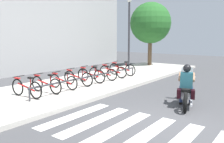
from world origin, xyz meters
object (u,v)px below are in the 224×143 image
at_px(rider, 186,82).
at_px(bicycle_4, 91,75).
at_px(tree_near_rack, 150,23).
at_px(street_lamp, 129,29).
at_px(bicycle_5, 102,73).
at_px(bicycle_0, 26,88).
at_px(bicycle_2, 63,81).
at_px(bicycle_6, 113,71).
at_px(motorcycle, 186,92).
at_px(bicycle_1, 46,84).
at_px(bicycle_3, 78,78).
at_px(bike_rack, 94,76).
at_px(bicycle_7, 122,69).

xyz_separation_m(rider, bicycle_4, (0.60, 4.85, -0.32)).
bearing_deg(tree_near_rack, street_lamp, -173.63).
relative_size(bicycle_5, street_lamp, 0.36).
height_order(bicycle_0, bicycle_2, bicycle_0).
bearing_deg(bicycle_6, rider, -115.87).
bearing_deg(tree_near_rack, motorcycle, -145.14).
bearing_deg(tree_near_rack, bicycle_2, -173.89).
relative_size(rider, bicycle_2, 0.93).
height_order(bicycle_6, tree_near_rack, tree_near_rack).
height_order(bicycle_1, bicycle_3, bicycle_3).
bearing_deg(bicycle_5, bicycle_6, -0.03).
xyz_separation_m(bicycle_0, bicycle_5, (4.39, 0.00, -0.01)).
bearing_deg(bicycle_2, bicycle_3, -0.05).
relative_size(bicycle_6, street_lamp, 0.36).
height_order(bicycle_3, tree_near_rack, tree_near_rack).
relative_size(bicycle_0, bicycle_4, 1.00).
bearing_deg(bicycle_0, rider, -58.99).
bearing_deg(bicycle_4, bicycle_2, 179.96).
distance_m(motorcycle, bicycle_5, 5.03).
height_order(bicycle_2, bicycle_3, bicycle_3).
distance_m(motorcycle, bicycle_2, 4.99).
bearing_deg(bicycle_6, bicycle_0, -179.99).
bearing_deg(bicycle_4, bicycle_5, 0.10).
height_order(bicycle_0, bicycle_1, bicycle_0).
xyz_separation_m(motorcycle, tree_near_rack, (8.42, 5.87, 2.87)).
bearing_deg(rider, bicycle_0, 121.01).
xyz_separation_m(bike_rack, tree_near_rack, (8.34, 1.59, 2.75)).
relative_size(bicycle_1, bicycle_6, 0.97).
bearing_deg(bicycle_2, bicycle_5, 0.00).
relative_size(rider, street_lamp, 0.31).
relative_size(bicycle_2, bicycle_4, 0.96).
relative_size(bicycle_7, bike_rack, 0.25).
bearing_deg(bicycle_6, motorcycle, -115.26).
bearing_deg(tree_near_rack, bicycle_5, -171.63).
relative_size(bicycle_0, bike_rack, 0.24).
distance_m(bicycle_1, bicycle_7, 5.27).
xyz_separation_m(bicycle_0, street_lamp, (7.83, 0.63, 2.32)).
bearing_deg(motorcycle, bike_rack, 88.88).
bearing_deg(tree_near_rack, rider, -145.27).
relative_size(bicycle_0, bicycle_3, 0.98).
distance_m(motorcycle, bicycle_4, 4.86).
relative_size(bicycle_4, bicycle_7, 0.96).
height_order(bicycle_3, street_lamp, street_lamp).
height_order(motorcycle, bicycle_7, motorcycle).
distance_m(bicycle_0, bicycle_3, 2.64).
distance_m(bicycle_2, bicycle_7, 4.39).
height_order(motorcycle, bicycle_6, motorcycle).
relative_size(bicycle_2, bicycle_3, 0.94).
height_order(bicycle_1, bicycle_4, bicycle_4).
height_order(bicycle_1, street_lamp, street_lamp).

